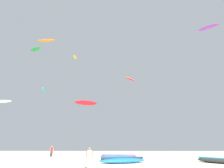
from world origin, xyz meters
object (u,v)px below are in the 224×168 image
(kite_aloft_3, at_px, (208,27))
(kite_aloft_4, at_px, (36,49))
(kite_grounded_far, at_px, (216,160))
(person_midground, at_px, (52,150))
(kite_grounded_near, at_px, (118,157))
(kite_grounded_mid, at_px, (123,160))
(kite_aloft_5, at_px, (131,79))
(kite_aloft_6, at_px, (2,101))
(kite_aloft_7, at_px, (46,41))
(kite_aloft_1, at_px, (44,90))
(kite_aloft_2, at_px, (86,103))
(person_foreground, at_px, (89,156))
(kite_aloft_0, at_px, (75,57))

(kite_aloft_3, bearing_deg, kite_aloft_4, 152.90)
(kite_grounded_far, height_order, kite_aloft_3, kite_aloft_3)
(kite_aloft_4, bearing_deg, person_midground, -44.19)
(kite_grounded_near, height_order, kite_grounded_mid, kite_grounded_near)
(kite_aloft_5, relative_size, kite_aloft_6, 0.90)
(person_midground, relative_size, kite_grounded_mid, 0.31)
(kite_aloft_3, height_order, kite_aloft_5, kite_aloft_3)
(kite_aloft_3, relative_size, kite_aloft_7, 0.77)
(kite_aloft_4, relative_size, kite_aloft_7, 0.95)
(kite_aloft_1, xyz_separation_m, kite_aloft_7, (-0.57, 0.02, 10.40))
(kite_aloft_2, bearing_deg, person_foreground, -79.55)
(person_foreground, distance_m, kite_aloft_1, 23.65)
(kite_grounded_far, bearing_deg, kite_grounded_near, 148.61)
(person_foreground, bearing_deg, kite_aloft_5, -16.81)
(person_foreground, xyz_separation_m, person_midground, (-9.24, 18.57, 0.02))
(person_midground, height_order, kite_grounded_far, person_midground)
(person_foreground, distance_m, kite_aloft_0, 42.87)
(kite_aloft_1, xyz_separation_m, kite_aloft_6, (-5.77, -3.23, -2.94))
(kite_grounded_far, xyz_separation_m, kite_aloft_2, (-17.27, 15.36, 9.82))
(person_foreground, distance_m, person_midground, 20.74)
(person_midground, height_order, kite_aloft_3, kite_aloft_3)
(kite_aloft_5, height_order, kite_aloft_7, kite_aloft_7)
(kite_grounded_near, bearing_deg, kite_aloft_2, 126.30)
(kite_aloft_3, bearing_deg, kite_aloft_2, 150.73)
(kite_aloft_2, xyz_separation_m, kite_aloft_3, (20.77, -11.64, 9.53))
(kite_grounded_near, xyz_separation_m, kite_aloft_1, (-13.92, 5.26, 11.63))
(kite_grounded_mid, distance_m, kite_aloft_3, 24.18)
(person_midground, xyz_separation_m, kite_grounded_mid, (12.24, -13.45, -0.72))
(kite_aloft_2, xyz_separation_m, kite_aloft_5, (9.62, 6.91, 7.20))
(kite_aloft_1, relative_size, kite_aloft_7, 0.57)
(kite_aloft_0, bearing_deg, kite_aloft_3, -42.33)
(kite_grounded_mid, relative_size, kite_aloft_0, 2.04)
(person_foreground, distance_m, kite_aloft_2, 23.30)
(kite_grounded_far, height_order, kite_aloft_1, kite_aloft_1)
(person_midground, bearing_deg, kite_aloft_0, 168.37)
(kite_grounded_far, bearing_deg, kite_aloft_4, 145.59)
(kite_aloft_1, bearing_deg, kite_grounded_mid, -40.95)
(kite_grounded_mid, xyz_separation_m, kite_aloft_1, (-14.39, 12.49, 11.63))
(kite_aloft_3, bearing_deg, person_foreground, -150.74)
(kite_grounded_near, xyz_separation_m, kite_aloft_4, (-20.98, 15.18, 25.20))
(kite_grounded_far, bearing_deg, person_midground, 150.41)
(kite_aloft_2, bearing_deg, kite_aloft_6, -153.14)
(kite_aloft_3, bearing_deg, kite_aloft_7, 164.18)
(kite_grounded_mid, height_order, kite_aloft_3, kite_aloft_3)
(kite_aloft_0, distance_m, kite_aloft_1, 21.29)
(kite_grounded_far, bearing_deg, kite_grounded_mid, -176.64)
(kite_aloft_0, distance_m, kite_aloft_6, 26.69)
(kite_aloft_5, distance_m, kite_aloft_6, 27.90)
(kite_grounded_mid, xyz_separation_m, kite_aloft_5, (2.73, 22.88, 17.00))
(person_midground, relative_size, kite_grounded_near, 0.31)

